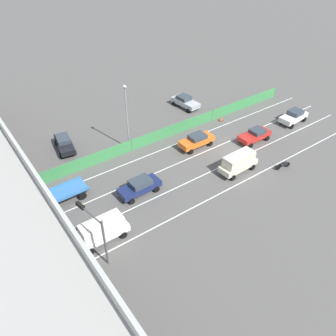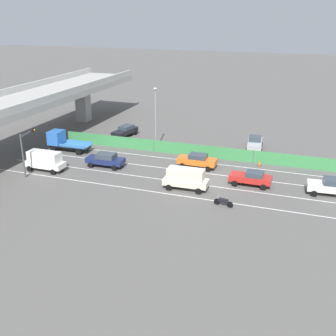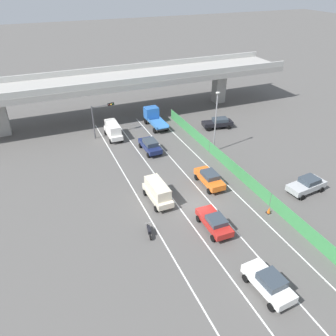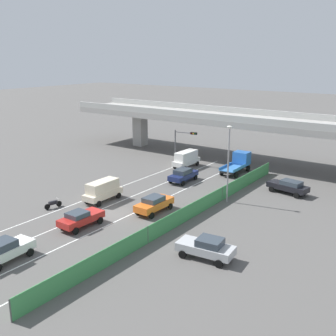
% 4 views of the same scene
% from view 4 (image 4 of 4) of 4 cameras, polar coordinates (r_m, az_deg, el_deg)
% --- Properties ---
extents(ground_plane, '(300.00, 300.00, 0.00)m').
position_cam_4_polar(ground_plane, '(41.36, -8.01, -6.38)').
color(ground_plane, '#565451').
extents(lane_line_left_edge, '(0.14, 42.96, 0.01)m').
position_cam_4_polar(lane_line_left_edge, '(47.06, -9.63, -3.72)').
color(lane_line_left_edge, silver).
rests_on(lane_line_left_edge, ground).
extents(lane_line_mid_left, '(0.14, 42.96, 0.01)m').
position_cam_4_polar(lane_line_mid_left, '(44.82, -6.53, -4.58)').
color(lane_line_mid_left, silver).
rests_on(lane_line_mid_left, ground).
extents(lane_line_mid_right, '(0.14, 42.96, 0.01)m').
position_cam_4_polar(lane_line_mid_right, '(42.73, -3.11, -5.52)').
color(lane_line_mid_right, silver).
rests_on(lane_line_mid_right, ground).
extents(lane_line_right_edge, '(0.14, 42.96, 0.01)m').
position_cam_4_polar(lane_line_right_edge, '(40.82, 0.65, -6.52)').
color(lane_line_right_edge, silver).
rests_on(lane_line_right_edge, ground).
extents(elevated_overpass, '(57.19, 8.55, 7.38)m').
position_cam_4_polar(elevated_overpass, '(61.48, 9.41, 6.39)').
color(elevated_overpass, '#A09E99').
rests_on(elevated_overpass, ground).
extents(green_fence, '(0.10, 39.06, 1.55)m').
position_cam_4_polar(green_fence, '(39.50, 3.04, -6.10)').
color(green_fence, '#3D8E4C').
rests_on(green_fence, ground).
extents(car_sedan_red, '(2.04, 4.41, 1.55)m').
position_cam_4_polar(car_sedan_red, '(38.57, -12.11, -6.84)').
color(car_sedan_red, red).
rests_on(car_sedan_red, ground).
extents(car_hatchback_white, '(2.29, 4.44, 1.76)m').
position_cam_4_polar(car_hatchback_white, '(34.10, -21.79, -10.55)').
color(car_hatchback_white, silver).
rests_on(car_hatchback_white, ground).
extents(car_van_white, '(1.96, 4.70, 2.29)m').
position_cam_4_polar(car_van_white, '(57.61, 2.57, 1.36)').
color(car_van_white, silver).
rests_on(car_van_white, ground).
extents(car_taxi_orange, '(1.98, 4.55, 1.67)m').
position_cam_4_polar(car_taxi_orange, '(41.15, -1.95, -4.97)').
color(car_taxi_orange, orange).
rests_on(car_taxi_orange, ground).
extents(car_sedan_navy, '(2.08, 4.55, 1.67)m').
position_cam_4_polar(car_sedan_navy, '(51.00, 2.13, -0.92)').
color(car_sedan_navy, navy).
rests_on(car_sedan_navy, ground).
extents(car_van_cream, '(2.05, 4.69, 2.25)m').
position_cam_4_polar(car_van_cream, '(44.71, -9.11, -3.01)').
color(car_van_cream, beige).
rests_on(car_van_cream, ground).
extents(flatbed_truck_blue, '(2.41, 5.57, 2.61)m').
position_cam_4_polar(flatbed_truck_blue, '(56.13, 9.87, 0.82)').
color(flatbed_truck_blue, black).
rests_on(flatbed_truck_blue, ground).
extents(motorcycle, '(0.62, 1.94, 0.93)m').
position_cam_4_polar(motorcycle, '(44.01, -15.74, -4.83)').
color(motorcycle, black).
rests_on(motorcycle, ground).
extents(parked_wagon_silver, '(4.64, 2.45, 1.70)m').
position_cam_4_polar(parked_wagon_silver, '(32.32, 5.40, -10.96)').
color(parked_wagon_silver, '#B2B5B7').
rests_on(parked_wagon_silver, ground).
extents(parked_sedan_dark, '(4.86, 2.54, 1.58)m').
position_cam_4_polar(parked_sedan_dark, '(48.58, 16.49, -2.43)').
color(parked_sedan_dark, black).
rests_on(parked_sedan_dark, ground).
extents(traffic_light, '(3.43, 0.80, 4.97)m').
position_cam_4_polar(traffic_light, '(58.69, 2.10, 3.91)').
color(traffic_light, '#47474C').
rests_on(traffic_light, ground).
extents(street_lamp, '(0.60, 0.36, 8.30)m').
position_cam_4_polar(street_lamp, '(43.33, 8.44, 1.49)').
color(street_lamp, gray).
rests_on(street_lamp, ground).
extents(traffic_cone, '(0.47, 0.47, 0.73)m').
position_cam_4_polar(traffic_cone, '(34.67, -4.87, -10.11)').
color(traffic_cone, orange).
rests_on(traffic_cone, ground).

